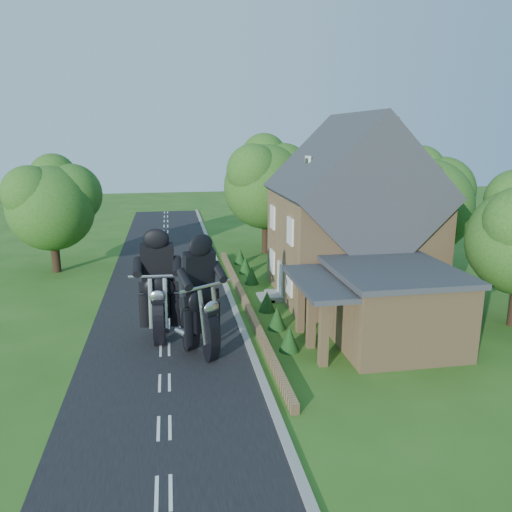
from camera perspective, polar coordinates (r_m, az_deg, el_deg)
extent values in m
plane|color=#2A5618|center=(22.34, -10.38, -10.51)|extent=(120.00, 120.00, 0.00)
cube|color=black|center=(22.34, -10.38, -10.49)|extent=(7.00, 80.00, 0.02)
cube|color=gray|center=(22.54, -0.93, -9.88)|extent=(0.30, 80.00, 0.12)
cube|color=#9B794F|center=(27.18, -1.23, -5.33)|extent=(0.30, 22.00, 0.40)
cube|color=#9B794F|center=(28.89, 10.69, 1.36)|extent=(8.00, 8.00, 6.00)
cube|color=#2C2F34|center=(28.40, 10.96, 7.28)|extent=(8.48, 8.64, 8.48)
cube|color=#9B794F|center=(29.00, 15.06, 13.54)|extent=(0.60, 0.90, 1.60)
cube|color=white|center=(27.46, 5.94, 10.38)|extent=(0.12, 0.80, 0.90)
cube|color=black|center=(27.44, 5.82, 10.38)|extent=(0.04, 0.55, 0.65)
cube|color=white|center=(28.23, 2.76, -2.79)|extent=(0.10, 1.10, 2.10)
cube|color=gray|center=(28.43, 2.07, -4.56)|extent=(0.80, 1.60, 0.30)
cube|color=gray|center=(28.36, 1.07, -4.76)|extent=(0.80, 1.60, 0.15)
cube|color=white|center=(26.02, 3.83, -2.99)|extent=(0.10, 1.10, 1.40)
cube|color=black|center=(26.02, 3.78, -3.00)|extent=(0.04, 0.92, 1.22)
cube|color=white|center=(30.16, 1.86, -0.61)|extent=(0.10, 1.10, 1.40)
cube|color=black|center=(30.15, 1.82, -0.61)|extent=(0.04, 0.92, 1.22)
cube|color=white|center=(25.37, 3.93, 2.85)|extent=(0.10, 1.10, 1.40)
cube|color=black|center=(25.37, 3.88, 2.85)|extent=(0.04, 0.92, 1.22)
cube|color=white|center=(29.60, 1.90, 4.46)|extent=(0.10, 1.10, 1.40)
cube|color=black|center=(29.59, 1.86, 4.46)|extent=(0.04, 0.92, 1.22)
cube|color=#9B794F|center=(23.05, 15.25, -5.72)|extent=(5.00, 5.60, 3.20)
cube|color=#2C2F34|center=(22.54, 15.53, -1.60)|extent=(5.30, 5.94, 0.24)
cube|color=#2C2F34|center=(21.52, 7.96, -2.97)|extent=(2.60, 5.32, 0.22)
cube|color=#9B794F|center=(20.25, 7.74, -8.72)|extent=(0.35, 0.35, 2.80)
cube|color=#9B794F|center=(21.85, 6.32, -6.95)|extent=(0.35, 0.35, 2.80)
cube|color=#9B794F|center=(23.48, 5.10, -5.43)|extent=(0.35, 0.35, 2.80)
cylinder|color=black|center=(33.91, 18.64, 0.11)|extent=(0.56, 0.56, 3.00)
sphere|color=#244F16|center=(33.34, 19.06, 5.38)|extent=(6.00, 6.00, 6.00)
sphere|color=#244F16|center=(34.41, 20.69, 7.00)|extent=(4.32, 4.32, 4.32)
sphere|color=#244F16|center=(31.91, 18.34, 7.26)|extent=(3.72, 3.72, 3.72)
sphere|color=#244F16|center=(34.22, 18.52, 9.17)|extent=(3.30, 3.30, 3.30)
cylinder|color=black|center=(39.51, 10.35, 2.94)|extent=(0.56, 0.56, 3.60)
sphere|color=#244F16|center=(38.98, 10.59, 8.40)|extent=(7.20, 7.20, 7.20)
sphere|color=#244F16|center=(40.15, 12.50, 10.01)|extent=(5.18, 5.18, 5.18)
sphere|color=#244F16|center=(37.44, 9.43, 10.45)|extent=(4.46, 4.46, 4.46)
sphere|color=#244F16|center=(40.22, 10.17, 12.18)|extent=(3.96, 3.96, 3.96)
cylinder|color=black|center=(38.85, 1.49, 2.83)|extent=(0.56, 0.56, 3.40)
sphere|color=#244F16|center=(38.34, 1.52, 7.91)|extent=(6.40, 6.40, 6.40)
sphere|color=#244F16|center=(39.18, 3.43, 9.43)|extent=(4.61, 4.61, 4.61)
sphere|color=#244F16|center=(37.08, 0.11, 9.70)|extent=(3.97, 3.97, 3.97)
sphere|color=#244F16|center=(39.45, 1.31, 11.34)|extent=(3.52, 3.52, 3.52)
cylinder|color=black|center=(36.02, -21.59, 0.48)|extent=(0.56, 0.56, 2.80)
sphere|color=#244F16|center=(35.51, -22.01, 5.10)|extent=(5.60, 5.60, 5.60)
sphere|color=#244F16|center=(35.71, -19.97, 6.68)|extent=(4.03, 4.03, 4.03)
sphere|color=#244F16|center=(34.78, -24.04, 6.61)|extent=(3.47, 3.47, 3.47)
sphere|color=#244F16|center=(36.37, -21.78, 8.42)|extent=(3.08, 3.08, 3.08)
cone|color=#113310|center=(21.74, 3.84, -9.42)|extent=(0.90, 0.90, 1.10)
cone|color=#113310|center=(24.00, 2.42, -7.11)|extent=(0.90, 0.90, 1.10)
cone|color=#113310|center=(26.30, 1.26, -5.19)|extent=(0.90, 0.90, 1.10)
cone|color=#113310|center=(30.99, -0.52, -2.22)|extent=(0.90, 0.90, 1.10)
cone|color=#113310|center=(33.37, -1.22, -1.04)|extent=(0.90, 0.90, 1.10)
cone|color=#113310|center=(35.77, -1.83, -0.03)|extent=(0.90, 0.90, 1.10)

